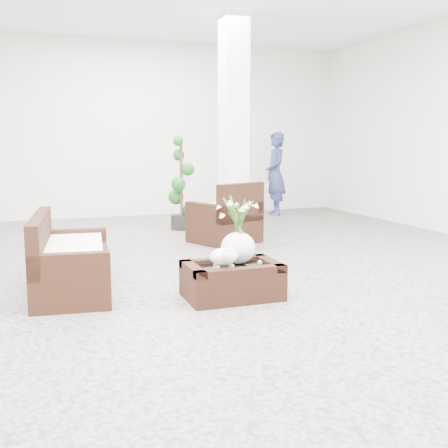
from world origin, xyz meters
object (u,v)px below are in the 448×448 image
object	(u,v)px
coffee_table	(232,282)
topiary	(181,184)
armchair	(225,212)
loveseat	(72,253)

from	to	relation	value
coffee_table	topiary	world-z (taller)	topiary
coffee_table	topiary	size ratio (longest dim) A/B	0.57
armchair	loveseat	world-z (taller)	armchair
loveseat	topiary	bearing A→B (deg)	-24.71
armchair	topiary	size ratio (longest dim) A/B	0.58
topiary	loveseat	bearing A→B (deg)	-120.81
coffee_table	armchair	xyz separation A→B (m)	(0.93, 2.83, 0.30)
coffee_table	loveseat	world-z (taller)	loveseat
armchair	loveseat	xyz separation A→B (m)	(-2.37, -2.09, -0.06)
topiary	armchair	bearing A→B (deg)	-78.60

